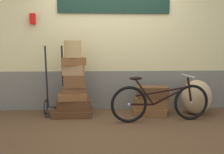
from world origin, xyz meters
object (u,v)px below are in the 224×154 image
suitcase_5 (74,70)px  wicker_basket (73,49)px  suitcase_6 (74,61)px  suitcase_3 (74,90)px  suitcase_1 (74,104)px  luggage_trolley (55,99)px  suitcase_2 (73,96)px  suitcase_0 (73,113)px  suitcase_4 (74,81)px  suitcase_9 (152,92)px  suitcase_7 (149,111)px  burlap_sack (197,97)px  bicycle (160,102)px  suitcase_8 (151,103)px

suitcase_5 → wicker_basket: 0.37m
suitcase_6 → suitcase_3: bearing=134.9°
wicker_basket → suitcase_5: bearing=78.6°
suitcase_1 → suitcase_5: 0.63m
suitcase_1 → luggage_trolley: bearing=170.5°
suitcase_2 → suitcase_3: size_ratio=1.17×
suitcase_3 → luggage_trolley: size_ratio=0.34×
suitcase_2 → suitcase_3: 0.12m
suitcase_0 → suitcase_2: 0.30m
suitcase_0 → suitcase_3: bearing=33.1°
suitcase_4 → suitcase_9: bearing=-2.4°
suitcase_1 → suitcase_6: bearing=-63.6°
suitcase_7 → burlap_sack: (0.88, -0.01, 0.26)m
bicycle → suitcase_0: bearing=164.8°
suitcase_5 → suitcase_8: size_ratio=0.62×
suitcase_5 → suitcase_9: suitcase_5 is taller
wicker_basket → luggage_trolley: (-0.35, 0.08, -0.91)m
suitcase_5 → burlap_sack: 2.32m
suitcase_3 → bicycle: size_ratio=0.25×
suitcase_4 → suitcase_1: bearing=97.2°
suitcase_9 → suitcase_5: bearing=-175.1°
suitcase_2 → bicycle: (1.50, -0.40, -0.03)m
suitcase_2 → suitcase_7: size_ratio=0.84×
suitcase_1 → suitcase_7: suitcase_1 is taller
bicycle → luggage_trolley: bearing=164.8°
suitcase_6 → suitcase_9: suitcase_6 is taller
suitcase_5 → wicker_basket: wicker_basket is taller
suitcase_6 → suitcase_9: (1.42, -0.00, -0.57)m
suitcase_8 → bicycle: (0.06, -0.43, 0.12)m
suitcase_3 → suitcase_5: suitcase_5 is taller
suitcase_2 → bicycle: bearing=-21.3°
suitcase_5 → suitcase_8: bearing=3.1°
suitcase_2 → luggage_trolley: 0.35m
wicker_basket → luggage_trolley: size_ratio=0.24×
suitcase_2 → suitcase_9: suitcase_9 is taller
wicker_basket → suitcase_2: bearing=-133.6°
suitcase_6 → bicycle: size_ratio=0.25×
suitcase_1 → suitcase_3: size_ratio=1.38×
suitcase_7 → suitcase_8: 0.16m
suitcase_1 → bicycle: (1.47, -0.44, 0.12)m
suitcase_1 → suitcase_9: 1.45m
suitcase_6 → burlap_sack: size_ratio=0.65×
suitcase_0 → bicycle: size_ratio=0.42×
wicker_basket → suitcase_6: bearing=15.1°
suitcase_8 → suitcase_2: bearing=-176.1°
suitcase_4 → suitcase_8: (1.40, 0.04, -0.42)m
burlap_sack → suitcase_2: bearing=180.0°
suitcase_4 → suitcase_7: bearing=-2.8°
suitcase_3 → suitcase_4: size_ratio=1.16×
suitcase_0 → suitcase_4: suitcase_4 is taller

